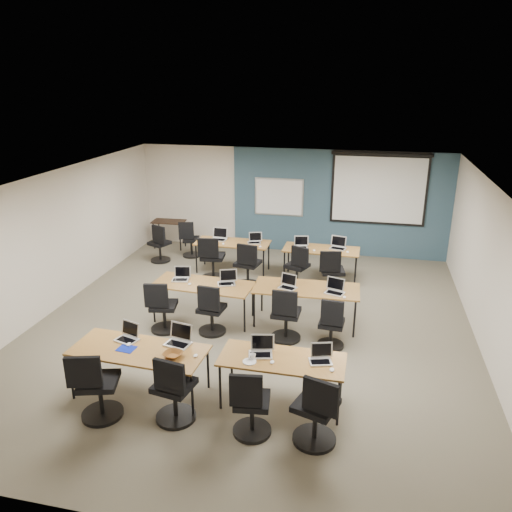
% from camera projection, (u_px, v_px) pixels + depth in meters
% --- Properties ---
extents(floor, '(8.00, 9.00, 0.02)m').
position_uv_depth(floor, '(251.00, 327.00, 9.30)').
color(floor, '#6B6354').
rests_on(floor, ground).
extents(ceiling, '(8.00, 9.00, 0.02)m').
position_uv_depth(ceiling, '(251.00, 183.00, 8.38)').
color(ceiling, white).
rests_on(ceiling, ground).
extents(wall_back, '(8.00, 0.04, 2.70)m').
position_uv_depth(wall_back, '(291.00, 201.00, 12.97)').
color(wall_back, beige).
rests_on(wall_back, ground).
extents(wall_front, '(8.00, 0.04, 2.70)m').
position_uv_depth(wall_front, '(143.00, 418.00, 4.71)').
color(wall_front, beige).
rests_on(wall_front, ground).
extents(wall_left, '(0.04, 9.00, 2.70)m').
position_uv_depth(wall_left, '(51.00, 243.00, 9.67)').
color(wall_left, beige).
rests_on(wall_left, ground).
extents(wall_right, '(0.04, 9.00, 2.70)m').
position_uv_depth(wall_right, '(493.00, 277.00, 8.01)').
color(wall_right, beige).
rests_on(wall_right, ground).
extents(blue_accent_panel, '(5.50, 0.04, 2.70)m').
position_uv_depth(blue_accent_panel, '(339.00, 204.00, 12.69)').
color(blue_accent_panel, '#3D5977').
rests_on(blue_accent_panel, wall_back).
extents(whiteboard, '(1.28, 0.03, 0.98)m').
position_uv_depth(whiteboard, '(279.00, 197.00, 12.93)').
color(whiteboard, silver).
rests_on(whiteboard, wall_back).
extents(projector_screen, '(2.40, 0.10, 1.82)m').
position_uv_depth(projector_screen, '(379.00, 185.00, 12.25)').
color(projector_screen, black).
rests_on(projector_screen, wall_back).
extents(training_table_front_left, '(1.94, 0.81, 0.73)m').
position_uv_depth(training_table_front_left, '(139.00, 352.00, 7.12)').
color(training_table_front_left, '#A76D33').
rests_on(training_table_front_left, floor).
extents(training_table_front_right, '(1.74, 0.72, 0.73)m').
position_uv_depth(training_table_front_right, '(282.00, 361.00, 6.89)').
color(training_table_front_right, brown).
rests_on(training_table_front_right, floor).
extents(training_table_mid_left, '(1.88, 0.78, 0.73)m').
position_uv_depth(training_table_mid_left, '(203.00, 286.00, 9.37)').
color(training_table_mid_left, '#9C6128').
rests_on(training_table_mid_left, floor).
extents(training_table_mid_right, '(1.94, 0.81, 0.73)m').
position_uv_depth(training_table_mid_right, '(306.00, 290.00, 9.19)').
color(training_table_mid_right, '#A67643').
rests_on(training_table_mid_right, floor).
extents(training_table_back_left, '(1.74, 0.72, 0.73)m').
position_uv_depth(training_table_back_left, '(233.00, 244.00, 11.72)').
color(training_table_back_left, brown).
rests_on(training_table_back_left, floor).
extents(training_table_back_right, '(1.70, 0.71, 0.73)m').
position_uv_depth(training_table_back_right, '(321.00, 251.00, 11.27)').
color(training_table_back_right, brown).
rests_on(training_table_back_right, floor).
extents(laptop_0, '(0.32, 0.27, 0.25)m').
position_uv_depth(laptop_0, '(128.00, 335.00, 7.36)').
color(laptop_0, '#BABAC4').
rests_on(laptop_0, training_table_front_left).
extents(mouse_0, '(0.08, 0.11, 0.04)m').
position_uv_depth(mouse_0, '(129.00, 344.00, 7.21)').
color(mouse_0, white).
rests_on(mouse_0, training_table_front_left).
extents(task_chair_0, '(0.57, 0.57, 1.04)m').
position_uv_depth(task_chair_0, '(97.00, 391.00, 6.67)').
color(task_chair_0, black).
rests_on(task_chair_0, floor).
extents(laptop_1, '(0.36, 0.30, 0.27)m').
position_uv_depth(laptop_1, '(179.00, 339.00, 7.25)').
color(laptop_1, silver).
rests_on(laptop_1, training_table_front_left).
extents(mouse_1, '(0.07, 0.10, 0.03)m').
position_uv_depth(mouse_1, '(195.00, 356.00, 6.92)').
color(mouse_1, white).
rests_on(mouse_1, training_table_front_left).
extents(task_chair_1, '(0.55, 0.55, 1.02)m').
position_uv_depth(task_chair_1, '(174.00, 394.00, 6.61)').
color(task_chair_1, black).
rests_on(task_chair_1, floor).
extents(laptop_2, '(0.33, 0.28, 0.25)m').
position_uv_depth(laptop_2, '(261.00, 350.00, 6.97)').
color(laptop_2, '#A9A9B1').
rests_on(laptop_2, training_table_front_right).
extents(mouse_2, '(0.07, 0.10, 0.03)m').
position_uv_depth(mouse_2, '(272.00, 362.00, 6.76)').
color(mouse_2, white).
rests_on(mouse_2, training_table_front_right).
extents(task_chair_2, '(0.51, 0.51, 0.99)m').
position_uv_depth(task_chair_2, '(250.00, 408.00, 6.35)').
color(task_chair_2, black).
rests_on(task_chair_2, floor).
extents(laptop_3, '(0.30, 0.26, 0.23)m').
position_uv_depth(laptop_3, '(321.00, 357.00, 6.80)').
color(laptop_3, silver).
rests_on(laptop_3, training_table_front_right).
extents(mouse_3, '(0.09, 0.11, 0.04)m').
position_uv_depth(mouse_3, '(332.00, 370.00, 6.58)').
color(mouse_3, white).
rests_on(mouse_3, training_table_front_right).
extents(task_chair_3, '(0.58, 0.56, 1.04)m').
position_uv_depth(task_chair_3, '(316.00, 415.00, 6.19)').
color(task_chair_3, black).
rests_on(task_chair_3, floor).
extents(laptop_4, '(0.31, 0.27, 0.24)m').
position_uv_depth(laptop_4, '(181.00, 277.00, 9.54)').
color(laptop_4, '#B3B3B3').
rests_on(laptop_4, training_table_mid_left).
extents(mouse_4, '(0.08, 0.10, 0.03)m').
position_uv_depth(mouse_4, '(190.00, 284.00, 9.31)').
color(mouse_4, white).
rests_on(mouse_4, training_table_mid_left).
extents(task_chair_4, '(0.52, 0.52, 1.00)m').
position_uv_depth(task_chair_4, '(162.00, 311.00, 8.99)').
color(task_chair_4, black).
rests_on(task_chair_4, floor).
extents(laptop_5, '(0.33, 0.28, 0.25)m').
position_uv_depth(laptop_5, '(227.00, 280.00, 9.35)').
color(laptop_5, '#B5B5B5').
rests_on(laptop_5, training_table_mid_left).
extents(mouse_5, '(0.08, 0.10, 0.03)m').
position_uv_depth(mouse_5, '(232.00, 285.00, 9.26)').
color(mouse_5, white).
rests_on(mouse_5, training_table_mid_left).
extents(task_chair_5, '(0.50, 0.50, 0.98)m').
position_uv_depth(task_chair_5, '(211.00, 313.00, 8.91)').
color(task_chair_5, black).
rests_on(task_chair_5, floor).
extents(laptop_6, '(0.31, 0.26, 0.24)m').
position_uv_depth(laptop_6, '(288.00, 284.00, 9.17)').
color(laptop_6, '#B3B3B6').
rests_on(laptop_6, training_table_mid_right).
extents(mouse_6, '(0.07, 0.10, 0.03)m').
position_uv_depth(mouse_6, '(290.00, 291.00, 8.99)').
color(mouse_6, white).
rests_on(mouse_6, training_table_mid_right).
extents(task_chair_6, '(0.53, 0.53, 1.01)m').
position_uv_depth(task_chair_6, '(286.00, 319.00, 8.68)').
color(task_chair_6, black).
rests_on(task_chair_6, floor).
extents(laptop_7, '(0.33, 0.28, 0.25)m').
position_uv_depth(laptop_7, '(335.00, 289.00, 8.96)').
color(laptop_7, '#AAAAB1').
rests_on(laptop_7, training_table_mid_right).
extents(mouse_7, '(0.06, 0.10, 0.03)m').
position_uv_depth(mouse_7, '(344.00, 297.00, 8.76)').
color(mouse_7, white).
rests_on(mouse_7, training_table_mid_right).
extents(task_chair_7, '(0.46, 0.46, 0.95)m').
position_uv_depth(task_chair_7, '(331.00, 328.00, 8.44)').
color(task_chair_7, black).
rests_on(task_chair_7, floor).
extents(laptop_8, '(0.36, 0.31, 0.27)m').
position_uv_depth(laptop_8, '(219.00, 237.00, 11.88)').
color(laptop_8, '#BABABA').
rests_on(laptop_8, training_table_back_left).
extents(mouse_8, '(0.06, 0.09, 0.03)m').
position_uv_depth(mouse_8, '(223.00, 244.00, 11.56)').
color(mouse_8, white).
rests_on(mouse_8, training_table_back_left).
extents(task_chair_8, '(0.57, 0.57, 1.05)m').
position_uv_depth(task_chair_8, '(212.00, 262.00, 11.30)').
color(task_chair_8, black).
rests_on(task_chair_8, floor).
extents(laptop_9, '(0.30, 0.26, 0.23)m').
position_uv_depth(laptop_9, '(255.00, 240.00, 11.66)').
color(laptop_9, '#B6B6BB').
rests_on(laptop_9, training_table_back_left).
extents(mouse_9, '(0.07, 0.10, 0.03)m').
position_uv_depth(mouse_9, '(260.00, 247.00, 11.37)').
color(mouse_9, white).
rests_on(mouse_9, training_table_back_left).
extents(task_chair_9, '(0.56, 0.56, 1.04)m').
position_uv_depth(task_chair_9, '(248.00, 269.00, 10.92)').
color(task_chair_9, black).
rests_on(task_chair_9, floor).
extents(laptop_10, '(0.32, 0.28, 0.25)m').
position_uv_depth(laptop_10, '(301.00, 245.00, 11.34)').
color(laptop_10, '#B6B6B7').
rests_on(laptop_10, training_table_back_right).
extents(mouse_10, '(0.09, 0.11, 0.03)m').
position_uv_depth(mouse_10, '(314.00, 250.00, 11.11)').
color(mouse_10, white).
rests_on(mouse_10, training_table_back_right).
extents(task_chair_10, '(0.53, 0.50, 0.98)m').
position_uv_depth(task_chair_10, '(298.00, 270.00, 10.92)').
color(task_chair_10, black).
rests_on(task_chair_10, floor).
extents(laptop_11, '(0.35, 0.30, 0.26)m').
position_uv_depth(laptop_11, '(338.00, 245.00, 11.27)').
color(laptop_11, '#AFAFB9').
rests_on(laptop_11, training_table_back_right).
extents(mouse_11, '(0.08, 0.11, 0.03)m').
position_uv_depth(mouse_11, '(348.00, 252.00, 11.02)').
color(mouse_11, white).
rests_on(mouse_11, training_table_back_right).
extents(task_chair_11, '(0.54, 0.54, 1.02)m').
position_uv_depth(task_chair_11, '(332.00, 276.00, 10.56)').
color(task_chair_11, black).
rests_on(task_chair_11, floor).
extents(blue_mousepad, '(0.27, 0.23, 0.01)m').
position_uv_depth(blue_mousepad, '(126.00, 349.00, 7.12)').
color(blue_mousepad, '#0A1EA1').
rests_on(blue_mousepad, training_table_front_left).
extents(snack_bowl, '(0.38, 0.38, 0.08)m').
position_uv_depth(snack_bowl, '(173.00, 354.00, 6.91)').
color(snack_bowl, brown).
rests_on(snack_bowl, training_table_front_left).
extents(snack_plate, '(0.23, 0.23, 0.01)m').
position_uv_depth(snack_plate, '(250.00, 362.00, 6.78)').
color(snack_plate, white).
rests_on(snack_plate, training_table_front_right).
extents(coffee_cup, '(0.07, 0.07, 0.06)m').
position_uv_depth(coffee_cup, '(253.00, 357.00, 6.83)').
color(coffee_cup, silver).
rests_on(coffee_cup, snack_plate).
extents(utility_table, '(0.87, 0.48, 0.75)m').
position_uv_depth(utility_table, '(169.00, 224.00, 13.40)').
color(utility_table, '#312216').
rests_on(utility_table, floor).
extents(spare_chair_a, '(0.48, 0.47, 0.96)m').
position_uv_depth(spare_chair_a, '(190.00, 242.00, 12.79)').
color(spare_chair_a, black).
rests_on(spare_chair_a, floor).
extents(spare_chair_b, '(0.52, 0.49, 0.98)m').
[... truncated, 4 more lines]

